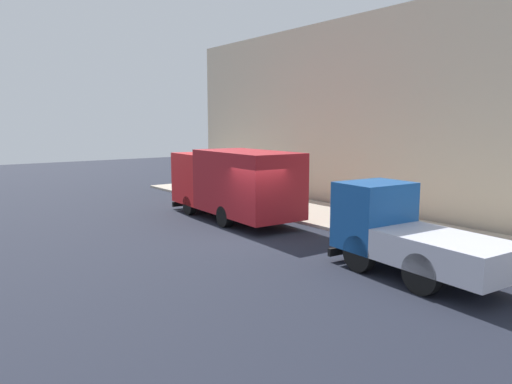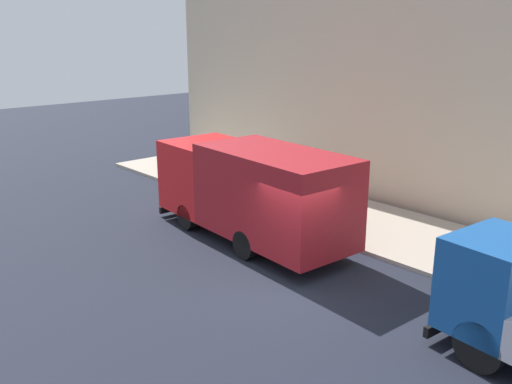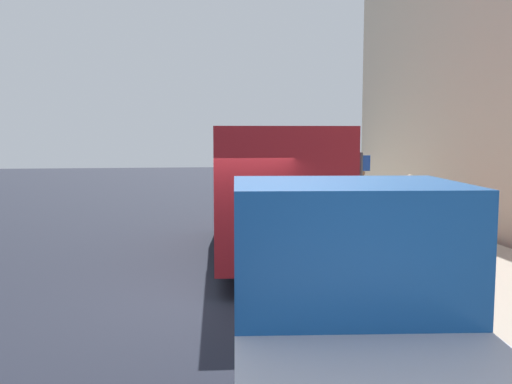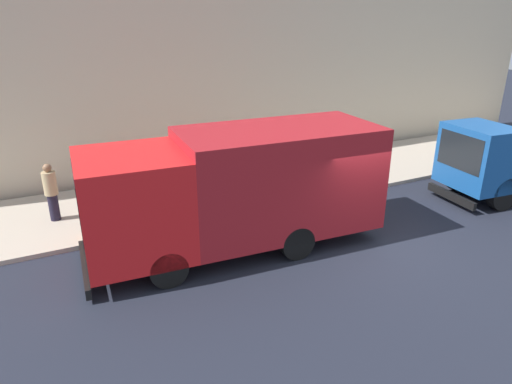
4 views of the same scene
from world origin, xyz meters
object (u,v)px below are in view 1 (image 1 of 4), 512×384
at_px(pedestrian_walking, 275,183).
at_px(street_sign_post, 276,182).
at_px(small_flatbed_truck, 405,234).
at_px(pedestrian_standing, 244,181).
at_px(traffic_cone_orange, 230,195).
at_px(large_utility_truck, 233,181).

xyz_separation_m(pedestrian_walking, street_sign_post, (-2.52, -3.15, 0.55)).
distance_m(small_flatbed_truck, pedestrian_walking, 13.00).
bearing_deg(street_sign_post, pedestrian_standing, 71.72).
xyz_separation_m(small_flatbed_truck, traffic_cone_orange, (2.69, 12.44, -0.69)).
bearing_deg(pedestrian_walking, pedestrian_standing, -174.51).
bearing_deg(large_utility_truck, traffic_cone_orange, 61.27).
xyz_separation_m(small_flatbed_truck, pedestrian_standing, (4.23, 13.27, -0.15)).
relative_size(large_utility_truck, street_sign_post, 3.20).
height_order(small_flatbed_truck, pedestrian_standing, small_flatbed_truck).
distance_m(traffic_cone_orange, street_sign_post, 3.85).
bearing_deg(pedestrian_walking, small_flatbed_truck, -54.97).
bearing_deg(small_flatbed_truck, pedestrian_standing, 77.66).
relative_size(large_utility_truck, small_flatbed_truck, 1.45).
xyz_separation_m(pedestrian_walking, traffic_cone_orange, (-2.56, 0.55, -0.51)).
bearing_deg(large_utility_truck, pedestrian_walking, 34.05).
xyz_separation_m(pedestrian_standing, street_sign_post, (-1.50, -4.53, 0.52)).
bearing_deg(small_flatbed_truck, pedestrian_walking, 71.49).
bearing_deg(street_sign_post, small_flatbed_truck, -107.33).
xyz_separation_m(small_flatbed_truck, pedestrian_walking, (5.25, 11.89, -0.18)).
bearing_deg(street_sign_post, pedestrian_walking, 51.29).
bearing_deg(small_flatbed_truck, large_utility_truck, 91.48).
bearing_deg(pedestrian_standing, street_sign_post, -147.34).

